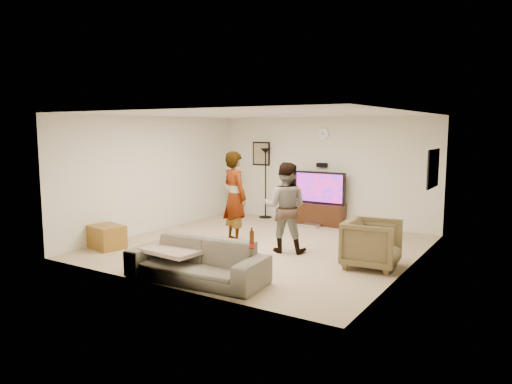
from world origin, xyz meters
The scene contains 24 objects.
floor centered at (0.00, 0.00, -0.01)m, with size 5.50×5.50×0.02m, color tan.
ceiling centered at (0.00, 0.00, 2.51)m, with size 5.50×5.50×0.02m, color silver.
wall_back centered at (0.00, 2.75, 1.25)m, with size 5.50×0.04×2.50m, color #EAEAC8.
wall_front centered at (0.00, -2.75, 1.25)m, with size 5.50×0.04×2.50m, color #EAEAC8.
wall_left centered at (-2.75, 0.00, 1.25)m, with size 0.04×5.50×2.50m, color #EAEAC8.
wall_right centered at (2.75, 0.00, 1.25)m, with size 0.04×5.50×2.50m, color #EAEAC8.
wall_clock centered at (0.00, 2.72, 2.10)m, with size 0.26×0.26×0.04m, color white.
wall_speaker centered at (0.00, 2.69, 1.38)m, with size 0.25×0.10×0.10m, color black.
picture_back centered at (-1.70, 2.73, 1.60)m, with size 0.42×0.03×0.52m, color gray.
picture_right centered at (2.73, 1.60, 1.50)m, with size 0.03×0.78×0.62m, color #FAEC46.
tv_stand centered at (0.04, 2.50, 0.25)m, with size 1.19×0.45×0.49m, color black.
console_box centered at (0.02, 2.11, 0.04)m, with size 0.40×0.30×0.07m, color silver.
tv centered at (0.04, 2.50, 0.87)m, with size 1.26×0.08×0.74m, color black.
tv_screen centered at (0.04, 2.46, 0.87)m, with size 1.16×0.01×0.66m, color red.
floor_lamp centered at (-1.46, 2.55, 0.87)m, with size 0.32×0.32×1.74m, color black.
cat_tree centered at (-2.22, 2.28, 0.58)m, with size 0.37×0.37×1.16m, color tan.
person_left centered at (-0.64, 0.01, 0.90)m, with size 0.66×0.43×1.80m, color #B5B5B5.
person_right centered at (0.56, -0.12, 0.82)m, with size 0.80×0.62×1.64m, color navy.
sofa centered at (0.26, -2.30, 0.31)m, with size 2.10×0.82×0.61m, color #655E51.
throw_blanket centered at (-0.15, -2.30, 0.41)m, with size 0.90×0.70×0.06m, color tan.
beer_bottle centered at (1.23, -2.30, 0.74)m, with size 0.06×0.06×0.25m, color #471E07.
armchair centered at (2.22, -0.26, 0.39)m, with size 0.84×0.86×0.78m, color brown.
side_table centered at (-2.40, -1.69, 0.22)m, with size 0.65×0.49×0.44m, color brown.
toy_ball centered at (-0.80, 0.01, 0.03)m, with size 0.07×0.07×0.07m, color #0D7E8D.
Camera 1 is at (4.63, -7.61, 2.24)m, focal length 33.45 mm.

